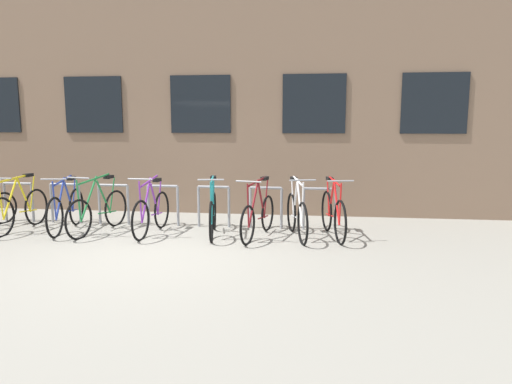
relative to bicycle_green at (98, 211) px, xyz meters
name	(u,v)px	position (x,y,z in m)	size (l,w,h in m)	color
ground_plane	(154,254)	(1.48, -1.26, -0.39)	(42.00, 42.00, 0.00)	gray
storefront_building	(225,91)	(1.48, 4.74, 2.43)	(28.00, 5.66, 5.65)	#7A604C
bike_rack	(163,200)	(1.01, 0.64, 0.10)	(6.64, 0.05, 0.80)	gray
bicycle_green	(98,211)	(0.00, 0.00, 0.00)	(0.49, 1.79, 1.09)	black
bicycle_teal	(213,213)	(2.12, 0.04, 0.00)	(0.44, 1.66, 1.08)	black
bicycle_blue	(66,209)	(-0.65, 0.04, 0.00)	(0.44, 1.75, 1.05)	black
bicycle_white	(297,215)	(3.62, 0.04, 0.00)	(0.54, 1.65, 1.09)	black
bicycle_yellow	(20,209)	(-1.52, -0.04, 0.00)	(0.44, 1.73, 1.06)	black
bicycle_purple	(152,212)	(1.01, 0.00, -0.01)	(0.44, 1.68, 1.07)	black
bicycle_red	(333,214)	(4.25, 0.16, 0.01)	(0.50, 1.72, 1.08)	black
bicycle_maroon	(258,215)	(2.94, 0.00, -0.01)	(0.53, 1.71, 1.07)	black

